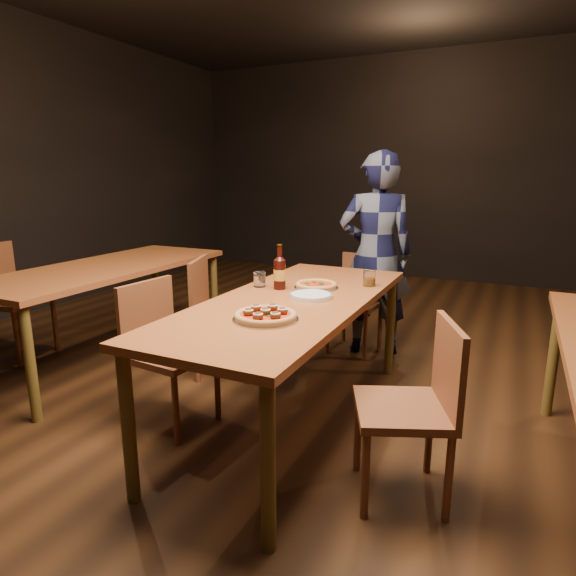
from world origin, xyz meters
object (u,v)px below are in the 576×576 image
at_px(chair_main_sw, 226,315).
at_px(plate_stack, 311,296).
at_px(beer_bottle, 280,274).
at_px(water_glass, 260,279).
at_px(chair_main_nw, 173,353).
at_px(amber_glass, 369,278).
at_px(diner, 376,255).
at_px(chair_nbr_left, 14,299).
at_px(table_left, 106,275).
at_px(chair_main_e, 402,407).
at_px(table_main, 292,311).
at_px(pizza_margherita, 316,285).
at_px(pizza_meatball, 266,315).
at_px(chair_end, 355,302).

bearing_deg(chair_main_sw, plate_stack, -135.42).
height_order(beer_bottle, water_glass, beer_bottle).
bearing_deg(chair_main_nw, beer_bottle, -37.41).
height_order(chair_main_nw, chair_main_sw, chair_main_sw).
bearing_deg(amber_glass, plate_stack, -116.33).
bearing_deg(diner, amber_glass, 82.23).
height_order(chair_main_nw, chair_nbr_left, chair_nbr_left).
distance_m(beer_bottle, water_glass, 0.15).
distance_m(table_left, chair_main_e, 2.52).
xyz_separation_m(plate_stack, amber_glass, (0.21, 0.42, 0.04)).
relative_size(table_main, chair_main_sw, 2.26).
xyz_separation_m(chair_nbr_left, amber_glass, (2.71, 0.46, 0.33)).
xyz_separation_m(chair_main_sw, amber_glass, (1.02, 0.04, 0.36)).
distance_m(chair_main_nw, chair_main_sw, 0.76).
distance_m(chair_main_sw, water_glass, 0.62).
height_order(chair_nbr_left, beer_bottle, beer_bottle).
distance_m(chair_main_sw, pizza_margherita, 0.83).
height_order(table_main, chair_main_e, chair_main_e).
height_order(water_glass, amber_glass, amber_glass).
height_order(table_left, pizza_meatball, pizza_meatball).
xyz_separation_m(beer_bottle, diner, (0.26, 1.18, -0.04)).
bearing_deg(amber_glass, pizza_meatball, -105.14).
height_order(table_main, chair_nbr_left, chair_nbr_left).
bearing_deg(water_glass, chair_main_sw, 147.32).
distance_m(chair_main_nw, beer_bottle, 0.77).
bearing_deg(table_main, chair_main_nw, -153.29).
bearing_deg(table_main, chair_main_sw, 148.21).
bearing_deg(chair_main_e, chair_end, -178.41).
xyz_separation_m(chair_main_sw, pizza_margherita, (0.75, -0.16, 0.32)).
relative_size(table_main, diner, 1.25).
distance_m(pizza_meatball, plate_stack, 0.48).
xyz_separation_m(chair_main_e, amber_glass, (-0.41, 0.87, 0.37)).
bearing_deg(diner, plate_stack, 68.84).
bearing_deg(pizza_meatball, chair_main_sw, 132.06).
distance_m(chair_main_e, chair_nbr_left, 3.15).
bearing_deg(plate_stack, table_main, -146.38).
bearing_deg(table_main, chair_end, 91.69).
height_order(pizza_meatball, diner, diner).
bearing_deg(chair_main_sw, chair_main_nw, 169.24).
bearing_deg(chair_main_sw, chair_main_e, -140.03).
bearing_deg(beer_bottle, chair_main_sw, 154.02).
height_order(table_left, water_glass, water_glass).
distance_m(chair_end, plate_stack, 1.29).
xyz_separation_m(table_left, pizza_meatball, (1.76, -0.72, 0.09)).
bearing_deg(pizza_margherita, water_glass, -160.57).
relative_size(table_main, pizza_meatball, 6.36).
distance_m(table_left, chair_main_nw, 1.27).
relative_size(chair_main_e, amber_glass, 8.88).
xyz_separation_m(chair_end, amber_glass, (0.34, -0.81, 0.39)).
bearing_deg(water_glass, beer_bottle, -0.80).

